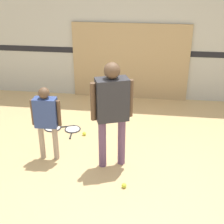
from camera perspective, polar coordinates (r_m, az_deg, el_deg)
The scene contains 9 objects.
ground_plane at distance 4.70m, azimuth -0.69°, elevation -9.66°, with size 16.00×16.00×0.00m, color tan.
wall_back at distance 6.66m, azimuth 2.76°, elevation 15.77°, with size 16.00×0.07×3.20m.
wall_panel at distance 6.76m, azimuth 3.35°, elevation 9.11°, with size 2.48×0.05×1.63m.
person_instructor at distance 4.25m, azimuth -0.00°, elevation 1.30°, with size 0.56×0.38×1.56m.
person_student_left at distance 4.60m, azimuth -11.95°, elevation -0.75°, with size 0.44×0.19×1.16m.
racket_spare_on_floor at distance 5.66m, azimuth -7.23°, elevation -3.21°, with size 0.32×0.51×0.03m.
racket_second_spare at distance 5.78m, azimuth -10.58°, elevation -2.82°, with size 0.58×0.39×0.03m.
tennis_ball_near_instructor at distance 4.27m, azimuth 2.21°, elevation -13.28°, with size 0.07×0.07×0.07m, color #CCE038.
tennis_ball_by_spare_racket at distance 5.47m, azimuth -5.11°, elevation -3.95°, with size 0.07×0.07×0.07m, color #CCE038.
Camera 1 is at (0.57, -3.81, 2.69)m, focal length 50.00 mm.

